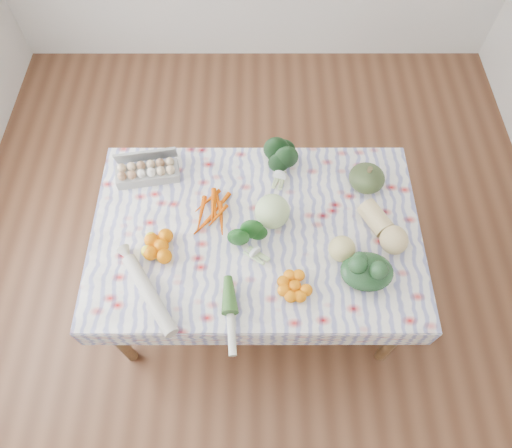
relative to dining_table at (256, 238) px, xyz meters
name	(u,v)px	position (x,y,z in m)	size (l,w,h in m)	color
ground	(256,288)	(0.00, 0.00, -0.68)	(4.50, 4.50, 0.00)	#55311D
dining_table	(256,238)	(0.00, 0.00, 0.00)	(1.60, 1.00, 0.75)	brown
tablecloth	(256,230)	(0.00, 0.00, 0.08)	(1.66, 1.06, 0.01)	white
egg_carton	(147,173)	(-0.58, 0.32, 0.13)	(0.33, 0.13, 0.09)	#969692
carrot_bunch	(212,213)	(-0.22, 0.09, 0.10)	(0.23, 0.21, 0.04)	#D84C00
kale_bunch	(283,163)	(0.14, 0.36, 0.16)	(0.18, 0.16, 0.16)	black
kabocha_squash	(367,178)	(0.58, 0.28, 0.15)	(0.19, 0.19, 0.12)	#394925
cabbage	(272,211)	(0.08, 0.05, 0.17)	(0.18, 0.18, 0.18)	#B7D58B
butternut_squash	(384,226)	(0.63, -0.02, 0.15)	(0.14, 0.30, 0.14)	#DDBE7B
orange_cluster	(161,246)	(-0.46, -0.11, 0.12)	(0.23, 0.23, 0.08)	orange
broccoli	(248,243)	(-0.04, -0.11, 0.14)	(0.16, 0.16, 0.12)	#185219
mandarin_cluster	(295,285)	(0.18, -0.31, 0.11)	(0.19, 0.19, 0.06)	orange
grapefruit	(342,249)	(0.41, -0.14, 0.15)	(0.13, 0.13, 0.13)	#D9C876
spinach_bag	(367,271)	(0.52, -0.25, 0.14)	(0.25, 0.20, 0.11)	#18361B
daikon	(149,295)	(-0.49, -0.36, 0.12)	(0.07, 0.07, 0.46)	beige
leek	(230,316)	(-0.12, -0.46, 0.10)	(0.04, 0.04, 0.35)	silver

